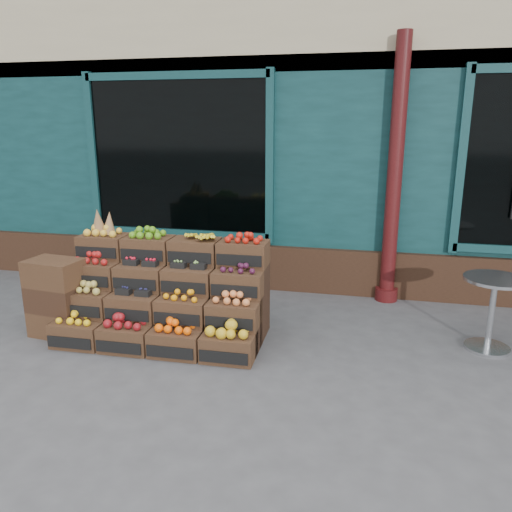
# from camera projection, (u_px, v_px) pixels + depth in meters

# --- Properties ---
(ground) EXTENTS (60.00, 60.00, 0.00)m
(ground) POSITION_uv_depth(u_px,v_px,m) (260.00, 362.00, 4.72)
(ground) COLOR #464649
(ground) RESTS_ON ground
(shop_facade) EXTENTS (12.00, 6.24, 4.80)m
(shop_facade) POSITION_uv_depth(u_px,v_px,m) (322.00, 111.00, 8.91)
(shop_facade) COLOR #103739
(shop_facade) RESTS_ON ground
(crate_display) EXTENTS (2.10, 1.05, 1.30)m
(crate_display) POSITION_uv_depth(u_px,v_px,m) (166.00, 299.00, 5.25)
(crate_display) COLOR #402819
(crate_display) RESTS_ON ground
(spare_crates) EXTENTS (0.59, 0.44, 0.83)m
(spare_crates) POSITION_uv_depth(u_px,v_px,m) (57.00, 298.00, 5.25)
(spare_crates) COLOR #402819
(spare_crates) RESTS_ON ground
(bistro_table) EXTENTS (0.60, 0.60, 0.75)m
(bistro_table) POSITION_uv_depth(u_px,v_px,m) (492.00, 305.00, 4.89)
(bistro_table) COLOR silver
(bistro_table) RESTS_ON ground
(shopkeeper) EXTENTS (0.91, 0.76, 2.13)m
(shopkeeper) POSITION_uv_depth(u_px,v_px,m) (188.00, 201.00, 7.46)
(shopkeeper) COLOR #164F1D
(shopkeeper) RESTS_ON ground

